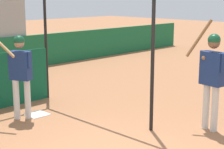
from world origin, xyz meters
The scene contains 3 objects.
home_plate centered at (0.39, 2.78, 0.01)m, with size 0.44×0.44×0.02m.
player_batter centered at (0.02, 2.78, 1.07)m, with size 0.75×0.79×1.96m.
player_waiting centered at (2.21, -0.38, 1.15)m, with size 0.48×0.79×2.11m.
Camera 1 is at (-4.02, -3.89, 2.56)m, focal length 60.00 mm.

